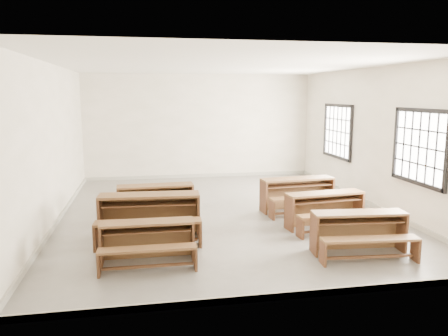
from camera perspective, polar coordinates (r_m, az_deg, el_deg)
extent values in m
plane|color=slate|center=(9.74, 0.00, -5.81)|extent=(8.50, 8.50, 0.00)
cube|color=silver|center=(9.41, 0.00, 13.18)|extent=(7.00, 8.50, 0.05)
cube|color=silver|center=(13.60, -3.24, 5.43)|extent=(7.00, 0.05, 3.20)
cube|color=silver|center=(5.38, 8.18, -1.11)|extent=(7.00, 0.05, 3.20)
cube|color=silver|center=(9.45, -21.22, 2.95)|extent=(0.05, 8.50, 3.20)
cube|color=silver|center=(10.63, 18.79, 3.76)|extent=(0.05, 8.50, 3.20)
cube|color=gray|center=(13.81, -3.18, -1.00)|extent=(7.00, 0.04, 0.10)
cube|color=gray|center=(5.86, 7.82, -16.17)|extent=(7.00, 0.04, 0.10)
cube|color=gray|center=(9.74, -20.70, -6.14)|extent=(0.04, 8.50, 0.10)
cube|color=gray|center=(10.89, 18.38, -4.38)|extent=(0.04, 8.50, 0.10)
cube|color=white|center=(9.11, 24.26, 2.52)|extent=(0.02, 1.50, 1.30)
cube|color=black|center=(9.05, 24.46, 6.86)|extent=(0.06, 1.62, 0.08)
cube|color=black|center=(9.20, 23.86, -1.75)|extent=(0.06, 1.62, 0.08)
cube|color=black|center=(8.46, 27.16, 1.83)|extent=(0.06, 0.08, 1.46)
cube|color=black|center=(9.75, 21.54, 3.11)|extent=(0.06, 0.08, 1.46)
cube|color=white|center=(12.22, 14.67, 4.66)|extent=(0.02, 1.50, 1.30)
cube|color=black|center=(12.18, 14.73, 7.89)|extent=(0.06, 1.62, 0.08)
cube|color=black|center=(12.29, 14.45, 1.46)|extent=(0.06, 1.62, 0.08)
cube|color=black|center=(11.51, 16.24, 4.30)|extent=(0.06, 0.08, 1.46)
cube|color=black|center=(12.93, 13.11, 4.98)|extent=(0.06, 0.08, 1.46)
cube|color=brown|center=(6.92, -10.01, -7.01)|extent=(1.44, 0.38, 0.04)
cube|color=brown|center=(7.17, -9.93, -9.12)|extent=(1.44, 0.05, 0.61)
cube|color=#522F1C|center=(7.06, -15.71, -9.65)|extent=(0.04, 0.36, 0.61)
cube|color=#522F1C|center=(7.05, -4.14, -9.34)|extent=(0.04, 0.36, 0.61)
cube|color=#522F1C|center=(6.94, -9.98, -8.05)|extent=(1.33, 0.29, 0.02)
cube|color=brown|center=(6.58, -9.94, -10.35)|extent=(1.44, 0.27, 0.04)
cube|color=#522F1C|center=(6.69, -16.04, -11.98)|extent=(0.04, 0.25, 0.34)
cube|color=#522F1C|center=(6.68, -3.74, -11.65)|extent=(0.04, 0.25, 0.34)
cube|color=#522F1C|center=(6.68, -9.88, -12.53)|extent=(1.33, 0.06, 0.04)
cube|color=brown|center=(8.01, -9.74, -3.52)|extent=(1.83, 0.56, 0.05)
cube|color=brown|center=(8.30, -9.60, -5.93)|extent=(1.81, 0.16, 0.77)
cube|color=#522F1C|center=(8.20, -15.85, -6.37)|extent=(0.07, 0.45, 0.77)
cube|color=#522F1C|center=(8.11, -3.40, -6.19)|extent=(0.07, 0.45, 0.77)
cube|color=#522F1C|center=(8.02, -9.72, -4.66)|extent=(1.69, 0.44, 0.02)
cube|color=brown|center=(7.56, -9.87, -6.97)|extent=(1.82, 0.43, 0.05)
cube|color=#522F1C|center=(7.73, -16.43, -8.70)|extent=(0.06, 0.32, 0.43)
cube|color=#522F1C|center=(7.63, -3.12, -8.54)|extent=(0.06, 0.32, 0.43)
cube|color=#522F1C|center=(7.66, -9.79, -9.40)|extent=(1.67, 0.16, 0.05)
cube|color=brown|center=(9.28, -8.96, -2.29)|extent=(1.60, 0.46, 0.04)
cube|color=brown|center=(9.54, -8.98, -4.17)|extent=(1.59, 0.10, 0.67)
cube|color=#522F1C|center=(9.35, -13.65, -4.61)|extent=(0.05, 0.40, 0.67)
cube|color=#522F1C|center=(9.44, -4.21, -4.22)|extent=(0.05, 0.40, 0.67)
cube|color=#522F1C|center=(9.29, -8.93, -3.15)|extent=(1.48, 0.35, 0.02)
cube|color=brown|center=(8.88, -8.71, -4.81)|extent=(1.59, 0.34, 0.04)
cube|color=#522F1C|center=(8.92, -13.66, -6.29)|extent=(0.05, 0.28, 0.38)
cube|color=#522F1C|center=(9.01, -3.74, -5.86)|extent=(0.05, 0.28, 0.38)
cube|color=#522F1C|center=(8.96, -8.66, -6.65)|extent=(1.47, 0.10, 0.04)
cube|color=brown|center=(7.52, 17.25, -5.63)|extent=(1.56, 0.51, 0.04)
cube|color=brown|center=(7.77, 16.63, -7.76)|extent=(1.53, 0.17, 0.65)
cube|color=#522F1C|center=(7.36, 11.69, -8.51)|extent=(0.07, 0.38, 0.65)
cube|color=#522F1C|center=(7.93, 22.15, -7.73)|extent=(0.07, 0.38, 0.65)
cube|color=#522F1C|center=(7.54, 17.25, -6.65)|extent=(1.44, 0.41, 0.02)
cube|color=brown|center=(7.19, 18.58, -8.80)|extent=(1.55, 0.40, 0.04)
cube|color=#522F1C|center=(6.99, 12.79, -10.80)|extent=(0.06, 0.27, 0.36)
cube|color=#522F1C|center=(7.58, 23.73, -9.76)|extent=(0.06, 0.27, 0.36)
cube|color=#522F1C|center=(7.28, 18.46, -10.94)|extent=(1.42, 0.17, 0.04)
cube|color=brown|center=(8.76, 13.06, -3.25)|extent=(1.59, 0.55, 0.04)
cube|color=brown|center=(8.99, 12.43, -5.19)|extent=(1.55, 0.20, 0.66)
cube|color=#522F1C|center=(8.50, 8.50, -5.92)|extent=(0.08, 0.39, 0.66)
cube|color=#522F1C|center=(9.23, 17.09, -5.00)|extent=(0.08, 0.39, 0.66)
cube|color=#522F1C|center=(8.77, 13.09, -4.14)|extent=(1.46, 0.44, 0.02)
cube|color=brown|center=(8.43, 14.59, -5.85)|extent=(1.57, 0.44, 0.04)
cube|color=#522F1C|center=(8.13, 9.90, -7.75)|extent=(0.07, 0.27, 0.37)
cube|color=#522F1C|center=(8.89, 18.75, -6.62)|extent=(0.07, 0.27, 0.37)
cube|color=#522F1C|center=(8.51, 14.50, -7.74)|extent=(1.43, 0.20, 0.04)
cube|color=brown|center=(9.89, 9.58, -1.40)|extent=(1.68, 0.56, 0.04)
cube|color=brown|center=(10.13, 9.08, -3.27)|extent=(1.65, 0.19, 0.70)
cube|color=#522F1C|center=(9.66, 5.17, -3.82)|extent=(0.08, 0.42, 0.70)
cube|color=#522F1C|center=(10.33, 13.58, -3.18)|extent=(0.08, 0.42, 0.70)
cube|color=#522F1C|center=(9.90, 9.61, -2.24)|extent=(1.55, 0.44, 0.02)
cube|color=brown|center=(9.51, 10.82, -3.79)|extent=(1.67, 0.43, 0.04)
cube|color=#522F1C|center=(9.24, 6.27, -5.45)|extent=(0.07, 0.29, 0.39)
cube|color=#522F1C|center=(9.94, 14.96, -4.65)|extent=(0.07, 0.29, 0.39)
cube|color=#522F1C|center=(9.59, 10.76, -5.59)|extent=(1.53, 0.19, 0.04)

